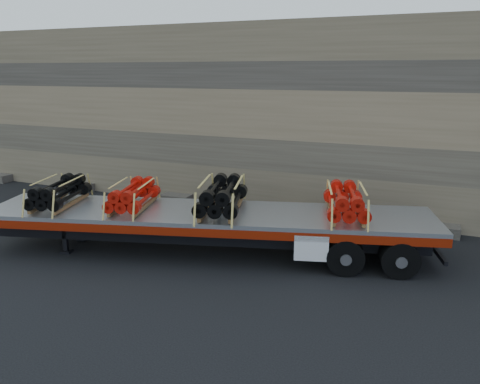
# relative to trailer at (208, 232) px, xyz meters

# --- Properties ---
(ground) EXTENTS (120.00, 120.00, 0.00)m
(ground) POSITION_rel_trailer_xyz_m (-0.61, -0.37, -0.65)
(ground) COLOR black
(ground) RESTS_ON ground
(rock_wall) EXTENTS (44.00, 3.00, 7.00)m
(rock_wall) POSITION_rel_trailer_xyz_m (-0.61, 6.13, 2.85)
(rock_wall) COLOR #7A6B54
(rock_wall) RESTS_ON ground
(trailer) EXTENTS (13.20, 5.91, 1.30)m
(trailer) POSITION_rel_trailer_xyz_m (0.00, 0.00, 0.00)
(trailer) COLOR silver
(trailer) RESTS_ON ground
(bundle_front) EXTENTS (1.62, 2.37, 0.77)m
(bundle_front) POSITION_rel_trailer_xyz_m (-4.38, -1.22, 1.03)
(bundle_front) COLOR black
(bundle_front) RESTS_ON trailer
(bundle_midfront) EXTENTS (1.57, 2.29, 0.74)m
(bundle_midfront) POSITION_rel_trailer_xyz_m (-2.15, -0.60, 1.02)
(bundle_midfront) COLOR red
(bundle_midfront) RESTS_ON trailer
(bundle_midrear) EXTENTS (1.83, 2.68, 0.87)m
(bundle_midrear) POSITION_rel_trailer_xyz_m (0.41, 0.11, 1.08)
(bundle_midrear) COLOR black
(bundle_midrear) RESTS_ON trailer
(bundle_rear) EXTENTS (1.67, 2.44, 0.79)m
(bundle_rear) POSITION_rel_trailer_xyz_m (3.80, 1.06, 1.04)
(bundle_rear) COLOR red
(bundle_rear) RESTS_ON trailer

